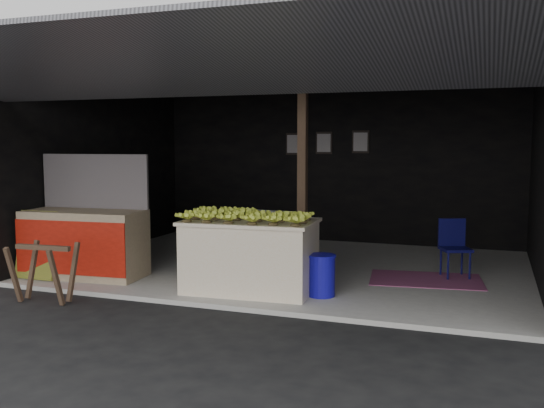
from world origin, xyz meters
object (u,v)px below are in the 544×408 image
at_px(plastic_chair, 454,243).
at_px(neighbor_stall, 85,240).
at_px(banana_table, 250,255).
at_px(white_crate, 270,245).
at_px(sawhorse, 43,266).
at_px(water_barrel, 322,277).

bearing_deg(plastic_chair, neighbor_stall, 177.02).
distance_m(neighbor_stall, plastic_chair, 5.18).
bearing_deg(plastic_chair, banana_table, -166.52).
distance_m(banana_table, plastic_chair, 2.95).
height_order(white_crate, neighbor_stall, neighbor_stall).
xyz_separation_m(white_crate, sawhorse, (-2.17, -2.04, -0.06)).
bearing_deg(neighbor_stall, banana_table, -4.54).
distance_m(banana_table, sawhorse, 2.52).
relative_size(banana_table, water_barrel, 3.52).
relative_size(water_barrel, plastic_chair, 0.60).
bearing_deg(white_crate, sawhorse, -132.19).
height_order(neighbor_stall, plastic_chair, neighbor_stall).
distance_m(neighbor_stall, water_barrel, 3.43).
bearing_deg(banana_table, neighbor_stall, 176.52).
relative_size(banana_table, neighbor_stall, 0.99).
xyz_separation_m(neighbor_stall, water_barrel, (3.42, 0.07, -0.27)).
bearing_deg(neighbor_stall, water_barrel, -3.70).
height_order(sawhorse, water_barrel, sawhorse).
distance_m(white_crate, water_barrel, 1.28).
bearing_deg(sawhorse, banana_table, 23.78).
xyz_separation_m(neighbor_stall, plastic_chair, (4.87, 1.77, -0.04)).
xyz_separation_m(banana_table, plastic_chair, (2.38, 1.75, 0.02)).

